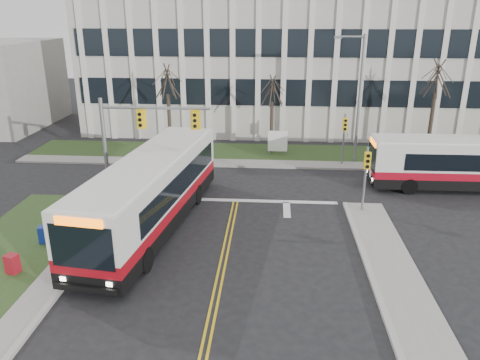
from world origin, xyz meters
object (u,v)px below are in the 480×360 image
at_px(streetlight, 358,93).
at_px(directory_sign, 278,141).
at_px(bus_main, 152,194).
at_px(newspaper_box_blue, 45,235).
at_px(bus_cross, 468,165).
at_px(newspaper_box_red, 13,265).

relative_size(streetlight, directory_sign, 4.60).
bearing_deg(directory_sign, bus_main, -116.34).
xyz_separation_m(directory_sign, newspaper_box_blue, (-11.24, -15.51, -0.70)).
relative_size(bus_main, bus_cross, 1.15).
distance_m(streetlight, directory_sign, 6.96).
bearing_deg(directory_sign, bus_cross, -27.94).
bearing_deg(newspaper_box_red, newspaper_box_blue, 104.95).
bearing_deg(bus_cross, newspaper_box_blue, -68.71).
xyz_separation_m(directory_sign, bus_cross, (11.84, -6.28, 0.42)).
bearing_deg(streetlight, bus_cross, -38.29).
height_order(directory_sign, bus_cross, bus_cross).
relative_size(directory_sign, bus_cross, 0.17).
height_order(streetlight, bus_cross, streetlight).
height_order(bus_cross, newspaper_box_red, bus_cross).
xyz_separation_m(streetlight, newspaper_box_red, (-16.86, -17.00, -4.72)).
bearing_deg(bus_main, newspaper_box_red, -125.60).
bearing_deg(bus_cross, directory_sign, -118.45).
bearing_deg(streetlight, directory_sign, 166.77).
distance_m(streetlight, newspaper_box_red, 24.40).
height_order(streetlight, bus_main, streetlight).
distance_m(directory_sign, bus_cross, 13.40).
height_order(directory_sign, newspaper_box_blue, directory_sign).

